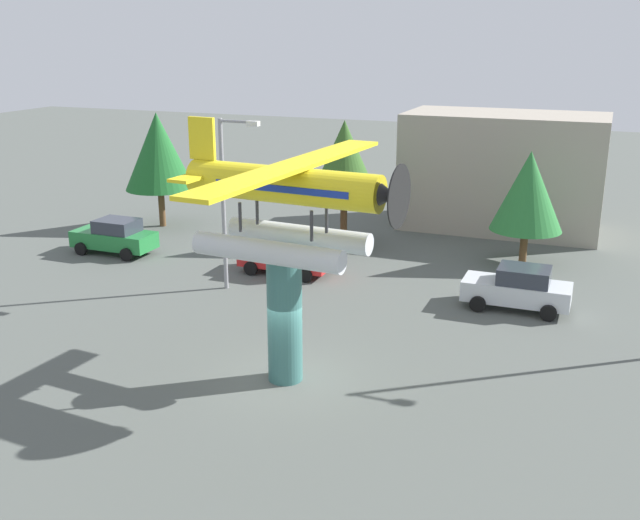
% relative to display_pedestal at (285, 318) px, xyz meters
% --- Properties ---
extents(ground_plane, '(140.00, 140.00, 0.00)m').
position_rel_display_pedestal_xyz_m(ground_plane, '(0.00, 0.00, -2.08)').
color(ground_plane, '#515651').
extents(display_pedestal, '(1.10, 1.10, 4.16)m').
position_rel_display_pedestal_xyz_m(display_pedestal, '(0.00, 0.00, 0.00)').
color(display_pedestal, '#386B66').
rests_on(display_pedestal, ground).
extents(floatplane_monument, '(6.97, 10.45, 4.00)m').
position_rel_display_pedestal_xyz_m(floatplane_monument, '(0.13, -0.01, 3.75)').
color(floatplane_monument, silver).
rests_on(floatplane_monument, display_pedestal).
extents(car_near_green, '(4.20, 2.02, 1.76)m').
position_rel_display_pedestal_xyz_m(car_near_green, '(-13.67, 9.66, -1.20)').
color(car_near_green, '#237A38').
rests_on(car_near_green, ground).
extents(car_mid_red, '(4.20, 2.02, 1.76)m').
position_rel_display_pedestal_xyz_m(car_mid_red, '(-4.38, 9.94, -1.20)').
color(car_mid_red, red).
rests_on(car_mid_red, ground).
extents(car_far_silver, '(4.20, 2.02, 1.76)m').
position_rel_display_pedestal_xyz_m(car_far_silver, '(6.08, 9.13, -1.20)').
color(car_far_silver, silver).
rests_on(car_far_silver, ground).
extents(streetlight_primary, '(1.84, 0.28, 7.30)m').
position_rel_display_pedestal_xyz_m(streetlight_primary, '(-5.77, 7.06, 2.19)').
color(streetlight_primary, gray).
rests_on(streetlight_primary, ground).
extents(storefront_building, '(10.76, 5.63, 6.41)m').
position_rel_display_pedestal_xyz_m(storefront_building, '(3.46, 22.00, 1.12)').
color(storefront_building, '#9E9384').
rests_on(storefront_building, ground).
extents(tree_west, '(3.84, 3.84, 6.44)m').
position_rel_display_pedestal_xyz_m(tree_west, '(-14.52, 15.18, 2.21)').
color(tree_west, brown).
rests_on(tree_west, ground).
extents(tree_east, '(3.66, 3.66, 6.46)m').
position_rel_display_pedestal_xyz_m(tree_east, '(-3.56, 15.34, 2.33)').
color(tree_east, brown).
rests_on(tree_east, ground).
extents(tree_center_back, '(3.36, 3.36, 5.44)m').
position_rel_display_pedestal_xyz_m(tree_center_back, '(5.56, 15.30, 1.48)').
color(tree_center_back, brown).
rests_on(tree_center_back, ground).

